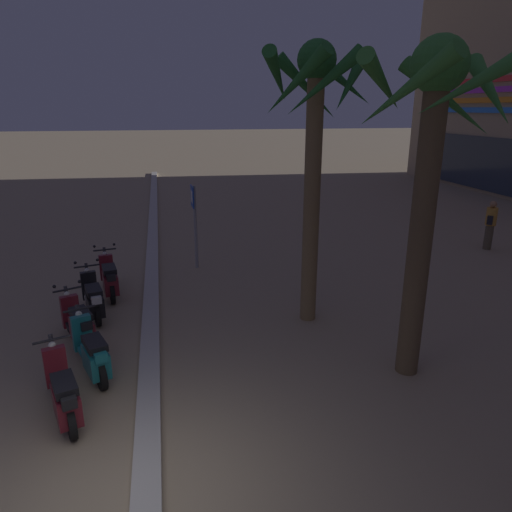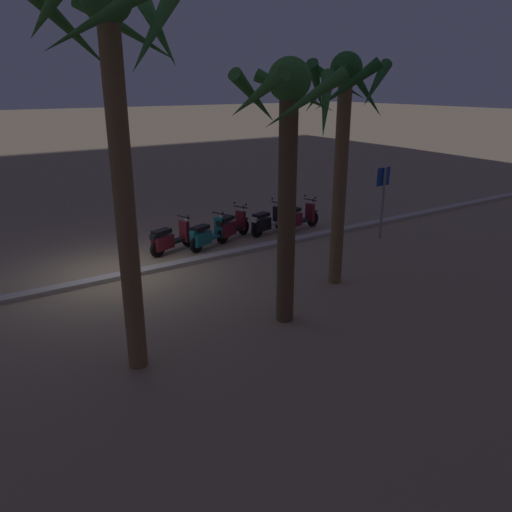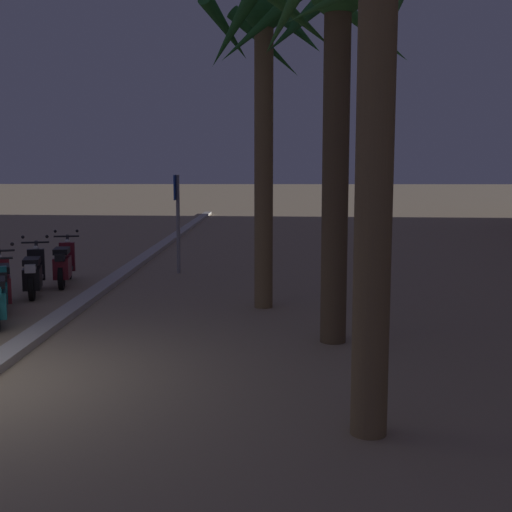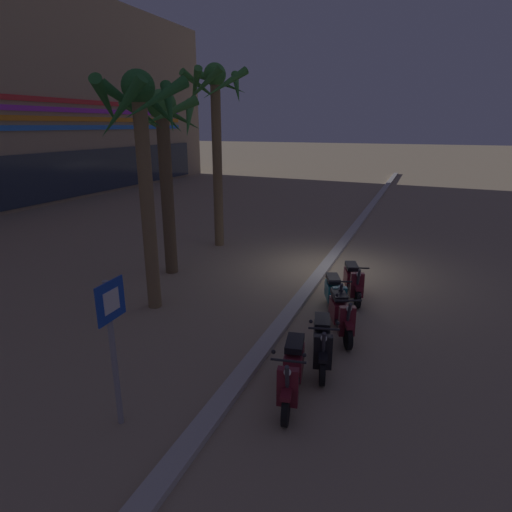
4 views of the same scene
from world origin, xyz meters
The scene contains 10 objects.
curb_strip centered at (0.00, 0.29, 0.06)m, with size 60.00×0.36×0.12m, color #BCB7AD.
scooter_maroon_mid_front centered at (-6.87, -0.69, 0.46)m, with size 1.84×0.67×1.17m.
scooter_black_mid_centre centered at (-5.67, -0.93, 0.44)m, with size 1.75×0.73×1.17m.
scooter_maroon_gap_after_mid centered at (-4.29, -1.03, 0.46)m, with size 1.64×0.87×1.17m.
scooter_teal_lead_nearest centered at (-3.18, -0.66, 0.44)m, with size 1.75×0.87×1.04m.
scooter_maroon_last_in_row centered at (-2.02, -0.92, 0.44)m, with size 1.78×0.83×1.04m.
crossing_sign centered at (-8.63, 1.57, 1.50)m, with size 0.60×0.13×2.40m.
palm_tree_far_corner centered at (-4.64, 3.71, 4.26)m, with size 2.24×2.28×5.71m.
palm_tree_near_sign centered at (-2.20, 4.77, 4.03)m, with size 2.43×2.45×5.49m.
pedestrian_strolling_near_curb centered at (-8.58, 11.15, 0.86)m, with size 0.42×0.43×1.62m.
Camera 1 is at (4.43, 0.69, 4.46)m, focal length 32.82 mm.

